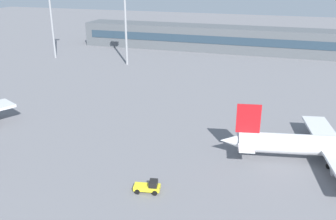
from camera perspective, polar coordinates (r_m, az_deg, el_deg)
ground_plane at (r=73.69m, az=-0.77°, el=-2.10°), size 400.00×400.00×0.00m
terminal_building at (r=142.18m, az=8.85°, el=10.73°), size 110.26×12.13×9.00m
baggage_tug_yellow at (r=51.90m, az=-2.98°, el=-11.67°), size 3.81×2.33×1.75m
floodlight_tower_west at (r=133.51m, az=-17.63°, el=14.65°), size 3.20×0.80×29.08m
floodlight_tower_east at (r=118.74m, az=-6.56°, el=13.72°), size 3.20×0.80×24.73m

